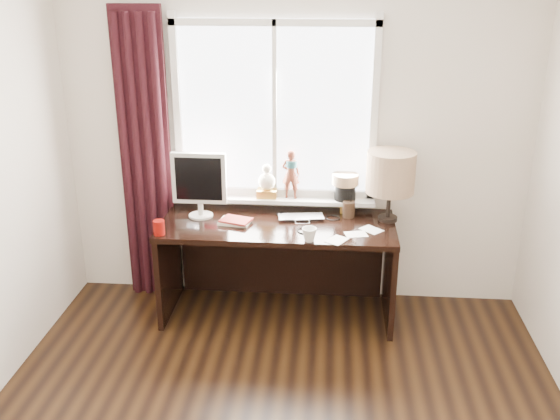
# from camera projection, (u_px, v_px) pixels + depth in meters

# --- Properties ---
(wall_back) EXTENTS (3.50, 0.00, 2.60)m
(wall_back) POSITION_uv_depth(u_px,v_px,m) (295.00, 137.00, 4.66)
(wall_back) COLOR silver
(wall_back) RESTS_ON ground
(laptop) EXTENTS (0.36, 0.26, 0.03)m
(laptop) POSITION_uv_depth(u_px,v_px,m) (301.00, 217.00, 4.59)
(laptop) COLOR silver
(laptop) RESTS_ON desk
(mug) EXTENTS (0.13, 0.14, 0.10)m
(mug) POSITION_uv_depth(u_px,v_px,m) (309.00, 234.00, 4.20)
(mug) COLOR white
(mug) RESTS_ON desk
(red_cup) EXTENTS (0.08, 0.08, 0.10)m
(red_cup) POSITION_uv_depth(u_px,v_px,m) (159.00, 228.00, 4.31)
(red_cup) COLOR #710703
(red_cup) RESTS_ON desk
(window) EXTENTS (1.52, 0.20, 1.40)m
(window) POSITION_uv_depth(u_px,v_px,m) (276.00, 138.00, 4.62)
(window) COLOR white
(window) RESTS_ON ground
(curtain) EXTENTS (0.38, 0.09, 2.25)m
(curtain) POSITION_uv_depth(u_px,v_px,m) (145.00, 161.00, 4.73)
(curtain) COLOR black
(curtain) RESTS_ON floor
(desk) EXTENTS (1.70, 0.70, 0.75)m
(desk) POSITION_uv_depth(u_px,v_px,m) (279.00, 248.00, 4.70)
(desk) COLOR black
(desk) RESTS_ON floor
(monitor) EXTENTS (0.40, 0.18, 0.49)m
(monitor) POSITION_uv_depth(u_px,v_px,m) (199.00, 181.00, 4.54)
(monitor) COLOR beige
(monitor) RESTS_ON desk
(notebook_stack) EXTENTS (0.25, 0.21, 0.03)m
(notebook_stack) POSITION_uv_depth(u_px,v_px,m) (235.00, 221.00, 4.52)
(notebook_stack) COLOR beige
(notebook_stack) RESTS_ON desk
(brush_holder) EXTENTS (0.09, 0.09, 0.25)m
(brush_holder) POSITION_uv_depth(u_px,v_px,m) (349.00, 209.00, 4.61)
(brush_holder) COLOR black
(brush_holder) RESTS_ON desk
(icon_frame) EXTENTS (0.10, 0.02, 0.13)m
(icon_frame) POSITION_uv_depth(u_px,v_px,m) (347.00, 206.00, 4.67)
(icon_frame) COLOR gold
(icon_frame) RESTS_ON desk
(table_lamp) EXTENTS (0.35, 0.35, 0.52)m
(table_lamp) POSITION_uv_depth(u_px,v_px,m) (391.00, 173.00, 4.44)
(table_lamp) COLOR black
(table_lamp) RESTS_ON desk
(loose_papers) EXTENTS (0.42, 0.39, 0.00)m
(loose_papers) POSITION_uv_depth(u_px,v_px,m) (355.00, 235.00, 4.32)
(loose_papers) COLOR white
(loose_papers) RESTS_ON desk
(desk_cables) EXTENTS (0.51, 0.46, 0.01)m
(desk_cables) POSITION_uv_depth(u_px,v_px,m) (308.00, 222.00, 4.53)
(desk_cables) COLOR black
(desk_cables) RESTS_ON desk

